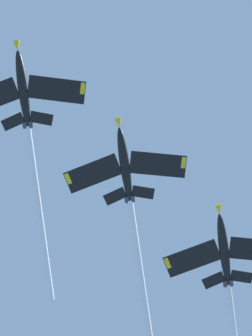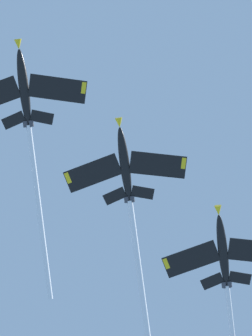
# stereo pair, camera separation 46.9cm
# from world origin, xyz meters

# --- Properties ---
(jet_second) EXTENTS (33.43, 29.39, 9.06)m
(jet_second) POSITION_xyz_m (42.30, -12.33, 111.03)
(jet_second) COLOR black
(jet_third) EXTENTS (35.09, 29.64, 8.92)m
(jet_third) POSITION_xyz_m (63.74, -14.17, 108.85)
(jet_third) COLOR black
(jet_fourth) EXTENTS (37.33, 31.29, 9.16)m
(jet_fourth) POSITION_xyz_m (84.37, -16.25, 105.84)
(jet_fourth) COLOR black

